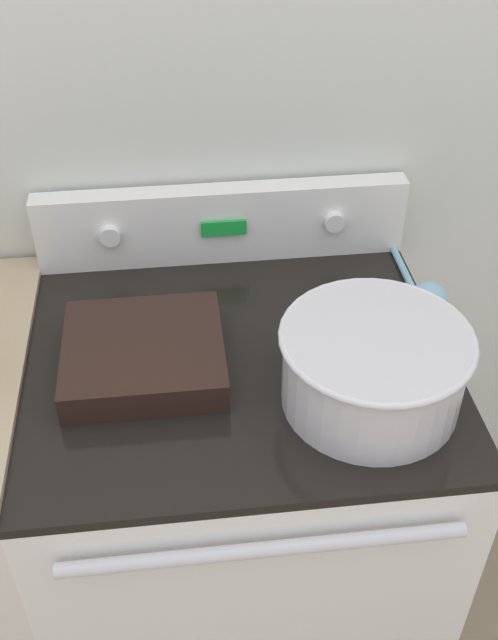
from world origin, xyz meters
TOP-DOWN VIEW (x-y plane):
  - kitchen_wall at (0.00, 0.70)m, footprint 8.00×0.05m
  - stove_range at (0.00, 0.33)m, footprint 0.74×0.69m
  - control_panel at (0.00, 0.64)m, footprint 0.74×0.07m
  - mixing_bowl at (0.20, 0.19)m, footprint 0.31×0.31m
  - casserole_dish at (-0.16, 0.32)m, footprint 0.27×0.25m
  - ladle at (0.36, 0.40)m, footprint 0.08×0.26m

SIDE VIEW (x-z plane):
  - stove_range at x=0.00m, z-range 0.00..0.94m
  - casserole_dish at x=-0.16m, z-range 0.94..1.00m
  - ladle at x=0.36m, z-range 0.94..1.01m
  - mixing_bowl at x=0.20m, z-range 0.95..1.09m
  - control_panel at x=0.00m, z-range 0.94..1.10m
  - kitchen_wall at x=0.00m, z-range 0.00..2.50m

